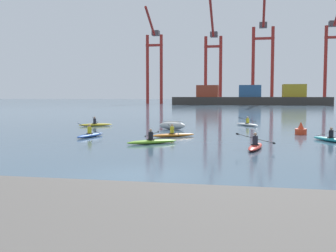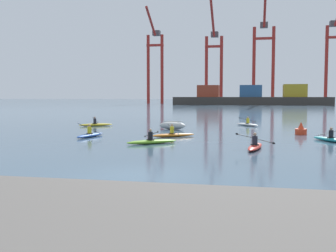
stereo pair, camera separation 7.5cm
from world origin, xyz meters
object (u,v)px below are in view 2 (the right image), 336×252
Objects in this scene: kayak_teal at (330,139)px; channel_buoy at (301,130)px; gantry_crane_west at (155,58)px; container_barge at (251,98)px; gantry_crane_west_mid at (214,57)px; capsized_dinghy at (172,126)px; kayak_white at (247,124)px; kayak_yellow at (96,124)px; kayak_blue at (90,135)px; gantry_crane_east at (335,52)px; kayak_red at (255,146)px; kayak_lime at (152,141)px; kayak_orange at (173,135)px; gantry_crane_east_mid at (264,51)px.

channel_buoy is at bearing 105.69° from kayak_teal.
channel_buoy is (41.46, -123.97, -17.72)m from gantry_crane_west.
container_barge is 1.41× the size of gantry_crane_west_mid.
channel_buoy is at bearing -14.61° from capsized_dinghy.
kayak_white is (-4.21, 8.73, -0.19)m from channel_buoy.
container_barge is 24.88m from gantry_crane_west_mid.
kayak_white is at bearing 12.94° from kayak_yellow.
gantry_crane_west is 10.30× the size of kayak_blue.
capsized_dinghy is (-36.47, -122.47, -18.74)m from gantry_crane_east.
capsized_dinghy is 8.70m from kayak_yellow.
kayak_red is at bearing -60.02° from capsized_dinghy.
kayak_blue is at bearing -161.66° from channel_buoy.
kayak_lime is 4.60m from kayak_orange.
kayak_blue is at bearing -95.61° from container_barge.
kayak_orange is (-9.46, -3.78, -0.19)m from channel_buoy.
capsized_dinghy is 14.43m from kayak_red.
kayak_blue is at bearing 158.87° from kayak_red.
gantry_crane_east is 129.15m from capsized_dinghy.
container_barge is at bearing 92.64° from kayak_teal.
kayak_orange is at bearing -92.71° from container_barge.
kayak_lime is at bearing -30.65° from kayak_blue.
gantry_crane_west reaches higher than channel_buoy.
channel_buoy is (-25.66, -125.29, -18.73)m from gantry_crane_east.
capsized_dinghy is (-6.78, -108.15, -2.08)m from container_barge.
gantry_crane_west is 126.22m from capsized_dinghy.
channel_buoy is 19.86m from kayak_yellow.
kayak_red is (-3.59, -9.68, -0.19)m from channel_buoy.
gantry_crane_west reaches higher than kayak_yellow.
kayak_red is at bearing -89.79° from container_barge.
capsized_dinghy is (7.43, -121.35, -17.67)m from gantry_crane_west_mid.
kayak_blue is 17.81m from kayak_white.
container_barge is 108.38m from capsized_dinghy.
gantry_crane_east is 121.80m from kayak_white.
gantry_crane_east reaches higher than kayak_orange.
kayak_white reaches higher than capsized_dinghy.
kayak_lime is (-9.95, -8.36, -0.19)m from channel_buoy.
gantry_crane_west_mid is 11.01× the size of kayak_red.
gantry_crane_west is at bearing 104.20° from capsized_dinghy.
gantry_crane_east_mid is 12.18× the size of kayak_blue.
gantry_crane_west_mid is at bearing 98.36° from channel_buoy.
kayak_lime is at bearing -108.57° from kayak_white.
kayak_blue is (26.03, -129.08, -17.91)m from gantry_crane_west.
kayak_teal is at bearing -74.31° from channel_buoy.
gantry_crane_west is 122.43m from kayak_white.
kayak_white is (14.03, -115.43, -17.85)m from gantry_crane_west_mid.
gantry_crane_west_mid is (-14.21, 13.20, 15.59)m from container_barge.
capsized_dinghy is at bearing 148.25° from kayak_teal.
gantry_crane_east is at bearing 77.77° from kayak_red.
gantry_crane_west_mid is 126.73m from channel_buoy.
kayak_lime is at bearing -139.98° from channel_buoy.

